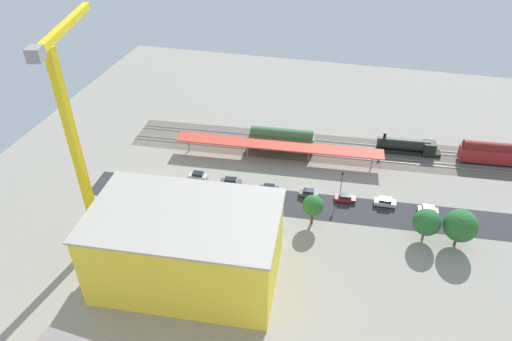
% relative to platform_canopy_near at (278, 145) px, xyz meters
% --- Properties ---
extents(ground_plane, '(155.99, 155.99, 0.00)m').
position_rel_platform_canopy_near_xyz_m(ground_plane, '(-10.07, 12.50, -3.88)').
color(ground_plane, gray).
rests_on(ground_plane, ground).
extents(rail_bed, '(98.17, 19.91, 0.01)m').
position_rel_platform_canopy_near_xyz_m(rail_bed, '(-10.07, -7.38, -3.88)').
color(rail_bed, '#665E54').
rests_on(rail_bed, ground).
extents(street_asphalt, '(97.87, 15.21, 0.01)m').
position_rel_platform_canopy_near_xyz_m(street_asphalt, '(-10.07, 16.24, -3.88)').
color(street_asphalt, '#2D2D33').
rests_on(street_asphalt, ground).
extents(track_rails, '(97.30, 13.50, 0.12)m').
position_rel_platform_canopy_near_xyz_m(track_rails, '(-10.07, -7.38, -3.70)').
color(track_rails, '#9E9EA8').
rests_on(track_rails, ground).
extents(platform_canopy_near, '(50.33, 7.65, 4.08)m').
position_rel_platform_canopy_near_xyz_m(platform_canopy_near, '(0.00, 0.00, 0.00)').
color(platform_canopy_near, '#C63D2D').
rests_on(platform_canopy_near, ground).
extents(locomotive, '(15.64, 3.79, 5.20)m').
position_rel_platform_canopy_near_xyz_m(locomotive, '(-31.22, -10.23, -2.02)').
color(locomotive, black).
rests_on(locomotive, ground).
extents(passenger_coach, '(18.63, 4.07, 5.70)m').
position_rel_platform_canopy_near_xyz_m(passenger_coach, '(-52.20, -10.23, -0.89)').
color(passenger_coach, black).
rests_on(passenger_coach, ground).
extents(freight_coach_far, '(16.38, 4.18, 5.94)m').
position_rel_platform_canopy_near_xyz_m(freight_coach_far, '(-0.04, -4.53, -0.78)').
color(freight_coach_far, black).
rests_on(freight_coach_far, ground).
extents(parked_car_0, '(4.18, 1.92, 1.77)m').
position_rel_platform_canopy_near_xyz_m(parked_car_0, '(-34.55, 12.97, -3.10)').
color(parked_car_0, black).
rests_on(parked_car_0, ground).
extents(parked_car_1, '(4.56, 1.95, 1.85)m').
position_rel_platform_canopy_near_xyz_m(parked_car_1, '(-25.79, 12.39, -3.06)').
color(parked_car_1, black).
rests_on(parked_car_1, ground).
extents(parked_car_2, '(4.59, 2.25, 1.73)m').
position_rel_platform_canopy_near_xyz_m(parked_car_2, '(-17.43, 12.87, -3.12)').
color(parked_car_2, black).
rests_on(parked_car_2, ground).
extents(parked_car_3, '(4.20, 2.03, 1.71)m').
position_rel_platform_canopy_near_xyz_m(parked_car_3, '(-9.47, 13.00, -3.12)').
color(parked_car_3, black).
rests_on(parked_car_3, ground).
extents(parked_car_4, '(4.38, 2.17, 1.66)m').
position_rel_platform_canopy_near_xyz_m(parked_car_4, '(-0.73, 13.33, -3.14)').
color(parked_car_4, black).
rests_on(parked_car_4, ground).
extents(parked_car_5, '(4.91, 2.25, 1.78)m').
position_rel_platform_canopy_near_xyz_m(parked_car_5, '(8.25, 13.00, -3.09)').
color(parked_car_5, black).
rests_on(parked_car_5, ground).
extents(parked_car_6, '(4.30, 1.95, 1.74)m').
position_rel_platform_canopy_near_xyz_m(parked_car_6, '(16.22, 12.49, -3.11)').
color(parked_car_6, black).
rests_on(parked_car_6, ground).
extents(construction_building, '(31.81, 20.33, 14.13)m').
position_rel_platform_canopy_near_xyz_m(construction_building, '(7.84, 40.84, 3.19)').
color(construction_building, yellow).
rests_on(construction_building, ground).
extents(construction_roof_slab, '(32.45, 20.96, 0.40)m').
position_rel_platform_canopy_near_xyz_m(construction_roof_slab, '(7.84, 40.84, 10.45)').
color(construction_roof_slab, '#ADA89E').
rests_on(construction_roof_slab, construction_building).
extents(tower_crane, '(7.50, 24.91, 40.31)m').
position_rel_platform_canopy_near_xyz_m(tower_crane, '(28.89, 34.32, 19.58)').
color(tower_crane, gray).
rests_on(tower_crane, ground).
extents(box_truck_0, '(9.00, 2.96, 3.40)m').
position_rel_platform_canopy_near_xyz_m(box_truck_0, '(-0.59, 25.87, -2.20)').
color(box_truck_0, black).
rests_on(box_truck_0, ground).
extents(box_truck_1, '(8.49, 3.29, 3.14)m').
position_rel_platform_canopy_near_xyz_m(box_truck_1, '(-1.90, 26.25, -2.33)').
color(box_truck_1, black).
rests_on(box_truck_1, ground).
extents(box_truck_2, '(8.74, 3.19, 3.33)m').
position_rel_platform_canopy_near_xyz_m(box_truck_2, '(13.16, 27.08, -2.25)').
color(box_truck_2, black).
rests_on(box_truck_2, ground).
extents(street_tree_0, '(6.28, 6.28, 7.99)m').
position_rel_platform_canopy_near_xyz_m(street_tree_0, '(-39.07, 21.45, 0.96)').
color(street_tree_0, brown).
rests_on(street_tree_0, ground).
extents(street_tree_1, '(4.25, 4.25, 6.80)m').
position_rel_platform_canopy_near_xyz_m(street_tree_1, '(-11.38, 21.72, 0.75)').
color(street_tree_1, brown).
rests_on(street_tree_1, ground).
extents(street_tree_2, '(5.27, 5.27, 6.99)m').
position_rel_platform_canopy_near_xyz_m(street_tree_2, '(-33.13, 21.26, 0.47)').
color(street_tree_2, brown).
rests_on(street_tree_2, ground).
extents(traffic_light, '(0.50, 0.36, 6.88)m').
position_rel_platform_canopy_near_xyz_m(traffic_light, '(-16.19, 11.79, 0.65)').
color(traffic_light, '#333333').
rests_on(traffic_light, ground).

